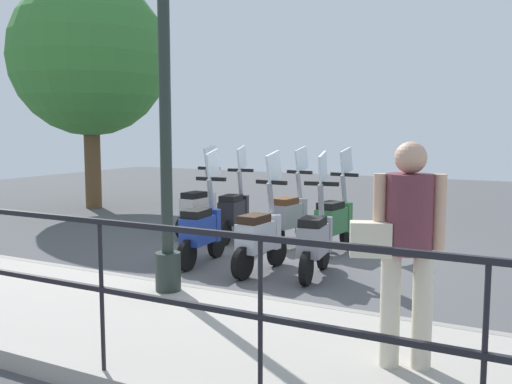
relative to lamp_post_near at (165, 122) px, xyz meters
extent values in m
plane|color=#4C4C4F|center=(2.40, -0.16, -1.89)|extent=(28.00, 28.00, 0.00)
cube|color=#A39E93|center=(-0.80, -0.16, -1.82)|extent=(2.20, 20.00, 0.15)
cube|color=gray|center=(0.25, -0.16, -1.82)|extent=(0.10, 20.00, 0.15)
cube|color=black|center=(-1.80, -0.16, -0.69)|extent=(0.04, 16.00, 0.04)
cube|color=black|center=(-1.80, -0.16, -1.16)|extent=(0.04, 16.00, 0.04)
cylinder|color=black|center=(-1.80, -3.24, -1.22)|extent=(0.03, 0.03, 1.05)
cylinder|color=black|center=(-1.80, -2.01, -1.22)|extent=(0.03, 0.03, 1.05)
cylinder|color=black|center=(-1.80, -0.78, -1.22)|extent=(0.03, 0.03, 1.05)
cylinder|color=#232D28|center=(0.00, 0.00, -1.54)|extent=(0.26, 0.26, 0.40)
cylinder|color=#232D28|center=(0.00, 0.00, 0.18)|extent=(0.12, 0.12, 3.84)
cylinder|color=beige|center=(-0.73, -2.73, -1.33)|extent=(0.14, 0.14, 0.82)
cylinder|color=beige|center=(-0.80, -2.52, -1.33)|extent=(0.14, 0.14, 0.82)
cylinder|color=brown|center=(-0.77, -2.62, -0.65)|extent=(0.41, 0.41, 0.55)
sphere|color=tan|center=(-0.77, -2.62, -0.26)|extent=(0.22, 0.22, 0.22)
cylinder|color=tan|center=(-0.70, -2.81, -0.63)|extent=(0.09, 0.09, 0.52)
cylinder|color=tan|center=(-0.83, -2.44, -0.63)|extent=(0.09, 0.09, 0.52)
cube|color=beige|center=(-0.90, -2.40, -0.82)|extent=(0.23, 0.31, 0.24)
cylinder|color=brown|center=(5.04, 5.83, -0.85)|extent=(0.36, 0.36, 2.08)
sphere|color=#387A33|center=(5.04, 5.83, 1.51)|extent=(3.52, 3.52, 3.52)
cylinder|color=black|center=(2.16, -0.88, -1.69)|extent=(0.41, 0.13, 0.40)
cylinder|color=black|center=(1.34, -0.99, -1.69)|extent=(0.41, 0.13, 0.40)
cube|color=gray|center=(1.67, -0.95, -1.41)|extent=(0.63, 0.35, 0.36)
cube|color=gray|center=(1.95, -0.91, -1.39)|extent=(0.16, 0.31, 0.44)
cube|color=black|center=(1.60, -0.96, -1.18)|extent=(0.43, 0.31, 0.10)
cylinder|color=gray|center=(2.01, -0.90, -1.04)|extent=(0.19, 0.09, 0.55)
cube|color=black|center=(2.01, -0.90, -0.76)|extent=(0.12, 0.44, 0.05)
cube|color=silver|center=(2.07, -0.90, -0.56)|extent=(0.39, 0.08, 0.42)
cylinder|color=black|center=(2.03, -0.27, -1.69)|extent=(0.40, 0.11, 0.40)
cylinder|color=black|center=(1.21, -0.21, -1.69)|extent=(0.40, 0.11, 0.40)
cube|color=#B7BCC6|center=(1.54, -0.24, -1.41)|extent=(0.62, 0.32, 0.36)
cube|color=#B7BCC6|center=(1.82, -0.26, -1.39)|extent=(0.14, 0.31, 0.44)
cube|color=black|center=(1.47, -0.23, -1.18)|extent=(0.42, 0.29, 0.10)
cylinder|color=gray|center=(1.88, -0.26, -1.04)|extent=(0.19, 0.08, 0.55)
cube|color=black|center=(1.88, -0.26, -0.76)|extent=(0.09, 0.44, 0.05)
cube|color=silver|center=(1.94, -0.27, -0.56)|extent=(0.39, 0.06, 0.42)
cylinder|color=black|center=(2.08, 0.70, -1.69)|extent=(0.41, 0.11, 0.40)
cylinder|color=black|center=(1.25, 0.63, -1.69)|extent=(0.41, 0.11, 0.40)
cube|color=navy|center=(1.58, 0.66, -1.41)|extent=(0.62, 0.33, 0.36)
cube|color=navy|center=(1.87, 0.68, -1.39)|extent=(0.14, 0.31, 0.44)
cube|color=black|center=(1.51, 0.65, -1.18)|extent=(0.42, 0.29, 0.10)
cylinder|color=gray|center=(1.93, 0.69, -1.04)|extent=(0.19, 0.08, 0.55)
cube|color=black|center=(1.93, 0.69, -0.76)|extent=(0.09, 0.44, 0.05)
cube|color=silver|center=(1.99, 0.69, -0.56)|extent=(0.39, 0.06, 0.42)
cylinder|color=black|center=(3.62, -0.72, -1.69)|extent=(0.41, 0.13, 0.40)
cylinder|color=black|center=(2.80, -0.61, -1.69)|extent=(0.41, 0.13, 0.40)
cube|color=#2D6B38|center=(3.12, -0.65, -1.41)|extent=(0.63, 0.36, 0.36)
cube|color=#2D6B38|center=(3.41, -0.69, -1.39)|extent=(0.16, 0.31, 0.44)
cube|color=black|center=(3.06, -0.64, -1.18)|extent=(0.43, 0.31, 0.10)
cylinder|color=gray|center=(3.47, -0.70, -1.04)|extent=(0.19, 0.09, 0.55)
cube|color=black|center=(3.47, -0.70, -0.76)|extent=(0.12, 0.44, 0.05)
cube|color=silver|center=(3.53, -0.71, -0.56)|extent=(0.39, 0.08, 0.42)
cylinder|color=black|center=(3.75, 0.07, -1.69)|extent=(0.41, 0.13, 0.40)
cylinder|color=black|center=(2.93, 0.18, -1.69)|extent=(0.41, 0.13, 0.40)
cube|color=gray|center=(3.25, 0.13, -1.41)|extent=(0.63, 0.36, 0.36)
cube|color=gray|center=(3.54, 0.09, -1.39)|extent=(0.16, 0.31, 0.44)
cube|color=#4C2D19|center=(3.18, 0.14, -1.18)|extent=(0.43, 0.31, 0.10)
cylinder|color=gray|center=(3.60, 0.09, -1.04)|extent=(0.19, 0.09, 0.55)
cube|color=black|center=(3.60, 0.09, -0.76)|extent=(0.12, 0.44, 0.05)
cube|color=silver|center=(3.66, 0.08, -0.56)|extent=(0.39, 0.08, 0.42)
cylinder|color=black|center=(3.67, 1.13, -1.69)|extent=(0.41, 0.13, 0.40)
cylinder|color=black|center=(2.85, 1.02, -1.69)|extent=(0.41, 0.13, 0.40)
cube|color=black|center=(3.17, 1.07, -1.41)|extent=(0.63, 0.36, 0.36)
cube|color=black|center=(3.46, 1.10, -1.39)|extent=(0.16, 0.31, 0.44)
cube|color=black|center=(3.10, 1.06, -1.18)|extent=(0.43, 0.31, 0.10)
cylinder|color=gray|center=(3.52, 1.11, -1.04)|extent=(0.19, 0.09, 0.55)
cube|color=black|center=(3.52, 1.11, -0.76)|extent=(0.12, 0.44, 0.05)
cube|color=silver|center=(3.58, 1.12, -0.56)|extent=(0.39, 0.08, 0.42)
cylinder|color=black|center=(3.76, 1.78, -1.69)|extent=(0.40, 0.11, 0.40)
cylinder|color=black|center=(2.94, 1.84, -1.69)|extent=(0.40, 0.11, 0.40)
cube|color=beige|center=(3.27, 1.82, -1.41)|extent=(0.62, 0.33, 0.36)
cube|color=beige|center=(3.56, 1.80, -1.39)|extent=(0.14, 0.31, 0.44)
cube|color=black|center=(3.20, 1.82, -1.18)|extent=(0.42, 0.29, 0.10)
cylinder|color=gray|center=(3.62, 1.79, -1.04)|extent=(0.19, 0.08, 0.55)
cube|color=black|center=(3.62, 1.79, -0.76)|extent=(0.09, 0.44, 0.05)
cube|color=silver|center=(3.67, 1.79, -0.56)|extent=(0.39, 0.06, 0.42)
camera|label=1|loc=(-4.68, -3.50, -0.06)|focal=40.00mm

